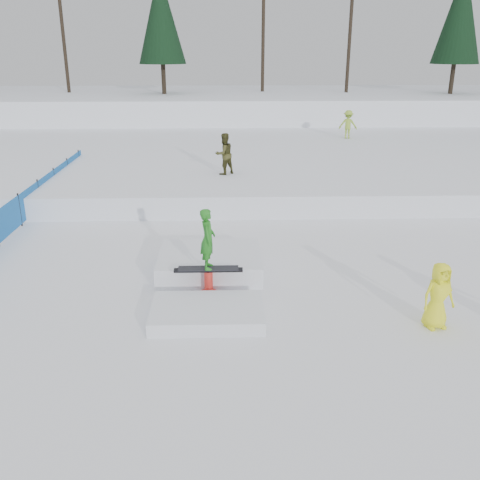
{
  "coord_description": "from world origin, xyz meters",
  "views": [
    {
      "loc": [
        0.14,
        -10.18,
        5.52
      ],
      "look_at": [
        0.5,
        2.0,
        1.1
      ],
      "focal_mm": 40.0,
      "sensor_mm": 36.0,
      "label": 1
    }
  ],
  "objects_px": {
    "jib_rail_feature": "(209,273)",
    "walker_olive": "(224,154)",
    "spectator_yellow": "(438,296)",
    "walker_ygreen": "(348,124)",
    "safety_fence": "(20,210)"
  },
  "relations": [
    {
      "from": "jib_rail_feature",
      "to": "walker_ygreen",
      "type": "bearing_deg",
      "value": 67.39
    },
    {
      "from": "safety_fence",
      "to": "walker_olive",
      "type": "bearing_deg",
      "value": 30.05
    },
    {
      "from": "walker_ygreen",
      "to": "jib_rail_feature",
      "type": "height_order",
      "value": "walker_ygreen"
    },
    {
      "from": "safety_fence",
      "to": "walker_olive",
      "type": "relative_size",
      "value": 10.01
    },
    {
      "from": "walker_olive",
      "to": "jib_rail_feature",
      "type": "bearing_deg",
      "value": 53.55
    },
    {
      "from": "safety_fence",
      "to": "jib_rail_feature",
      "type": "distance_m",
      "value": 7.85
    },
    {
      "from": "walker_ygreen",
      "to": "spectator_yellow",
      "type": "bearing_deg",
      "value": 101.27
    },
    {
      "from": "jib_rail_feature",
      "to": "walker_olive",
      "type": "bearing_deg",
      "value": 87.37
    },
    {
      "from": "jib_rail_feature",
      "to": "spectator_yellow",
      "type": "bearing_deg",
      "value": -25.27
    },
    {
      "from": "spectator_yellow",
      "to": "jib_rail_feature",
      "type": "xyz_separation_m",
      "value": [
        -4.76,
        2.25,
        -0.41
      ]
    },
    {
      "from": "walker_ygreen",
      "to": "jib_rail_feature",
      "type": "distance_m",
      "value": 18.57
    },
    {
      "from": "safety_fence",
      "to": "walker_ygreen",
      "type": "distance_m",
      "value": 18.22
    },
    {
      "from": "walker_ygreen",
      "to": "spectator_yellow",
      "type": "xyz_separation_m",
      "value": [
        -2.37,
        -19.35,
        -0.83
      ]
    },
    {
      "from": "walker_olive",
      "to": "spectator_yellow",
      "type": "bearing_deg",
      "value": 78.09
    },
    {
      "from": "safety_fence",
      "to": "walker_olive",
      "type": "height_order",
      "value": "walker_olive"
    }
  ]
}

